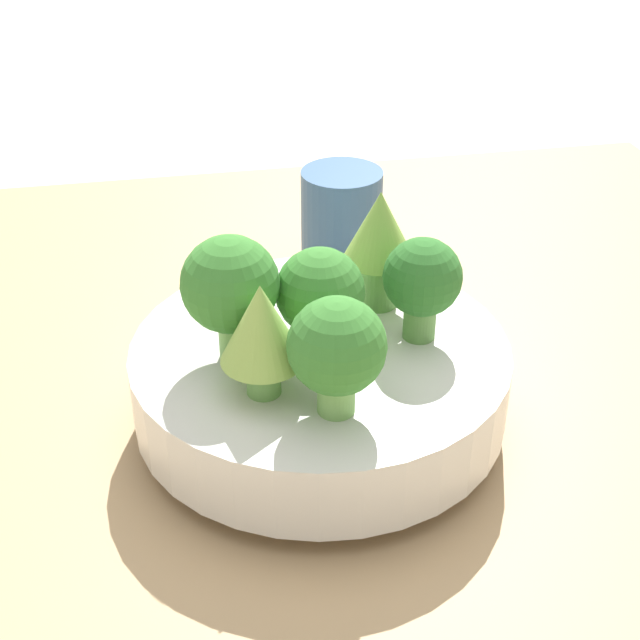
% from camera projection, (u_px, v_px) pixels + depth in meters
% --- Properties ---
extents(ground_plane, '(6.00, 6.00, 0.00)m').
position_uv_depth(ground_plane, '(375.00, 457.00, 0.65)').
color(ground_plane, beige).
extents(table, '(0.96, 0.89, 0.03)m').
position_uv_depth(table, '(376.00, 440.00, 0.64)').
color(table, tan).
rests_on(table, ground_plane).
extents(bowl, '(0.26, 0.26, 0.07)m').
position_uv_depth(bowl, '(320.00, 379.00, 0.62)').
color(bowl, silver).
rests_on(bowl, table).
extents(broccoli_floret_front, '(0.05, 0.05, 0.07)m').
position_uv_depth(broccoli_floret_front, '(422.00, 281.00, 0.59)').
color(broccoli_floret_front, '#609347').
rests_on(broccoli_floret_front, bowl).
extents(romanesco_piece_near, '(0.05, 0.05, 0.09)m').
position_uv_depth(romanesco_piece_near, '(379.00, 237.00, 0.62)').
color(romanesco_piece_near, '#609347').
rests_on(romanesco_piece_near, bowl).
extents(broccoli_floret_back, '(0.06, 0.06, 0.09)m').
position_uv_depth(broccoli_floret_back, '(230.00, 287.00, 0.56)').
color(broccoli_floret_back, '#7AB256').
rests_on(broccoli_floret_back, bowl).
extents(romanesco_piece_far, '(0.05, 0.05, 0.08)m').
position_uv_depth(romanesco_piece_far, '(262.00, 328.00, 0.53)').
color(romanesco_piece_far, '#6BA34C').
rests_on(romanesco_piece_far, bowl).
extents(broccoli_floret_left, '(0.06, 0.06, 0.08)m').
position_uv_depth(broccoli_floret_left, '(337.00, 349.00, 0.52)').
color(broccoli_floret_left, '#7AB256').
rests_on(broccoli_floret_left, bowl).
extents(broccoli_floret_center, '(0.06, 0.06, 0.07)m').
position_uv_depth(broccoli_floret_center, '(320.00, 294.00, 0.58)').
color(broccoli_floret_center, '#6BA34C').
rests_on(broccoli_floret_center, bowl).
extents(cup, '(0.07, 0.07, 0.09)m').
position_uv_depth(cup, '(341.00, 220.00, 0.81)').
color(cup, '#33567F').
rests_on(cup, table).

